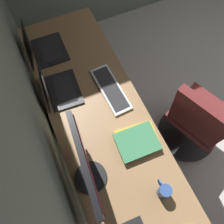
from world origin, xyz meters
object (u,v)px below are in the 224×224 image
object	(u,v)px
laptop_left	(41,48)
keyboard_main	(111,89)
coffee_mug	(164,191)
drawer_pedestal	(91,117)
laptop_leftmost	(57,89)
book_stack_near	(137,141)
monitor_primary	(87,169)
office_chair	(196,122)

from	to	relation	value
laptop_left	keyboard_main	bearing A→B (deg)	-146.29
coffee_mug	drawer_pedestal	bearing A→B (deg)	12.49
laptop_leftmost	book_stack_near	xyz separation A→B (m)	(-0.57, -0.35, -0.03)
laptop_leftmost	book_stack_near	distance (m)	0.67
drawer_pedestal	keyboard_main	world-z (taller)	keyboard_main
laptop_left	keyboard_main	xyz separation A→B (m)	(-0.52, -0.35, -0.04)
monitor_primary	coffee_mug	xyz separation A→B (m)	(-0.26, -0.36, -0.20)
keyboard_main	laptop_leftmost	bearing A→B (deg)	69.20
drawer_pedestal	coffee_mug	xyz separation A→B (m)	(-0.80, -0.18, 0.44)
laptop_left	coffee_mug	xyz separation A→B (m)	(-1.30, -0.34, 0.00)
laptop_leftmost	office_chair	size ratio (longest dim) A/B	0.33
drawer_pedestal	laptop_left	world-z (taller)	laptop_left
laptop_left	book_stack_near	xyz separation A→B (m)	(-0.96, -0.35, -0.03)
laptop_leftmost	book_stack_near	bearing A→B (deg)	-148.18
laptop_leftmost	drawer_pedestal	bearing A→B (deg)	-122.73
laptop_left	coffee_mug	world-z (taller)	laptop_left
laptop_left	coffee_mug	size ratio (longest dim) A/B	2.71
book_stack_near	laptop_left	bearing A→B (deg)	19.83
coffee_mug	monitor_primary	bearing A→B (deg)	54.48
drawer_pedestal	office_chair	world-z (taller)	office_chair
monitor_primary	laptop_leftmost	bearing A→B (deg)	-0.49
laptop_leftmost	keyboard_main	distance (m)	0.39
drawer_pedestal	monitor_primary	xyz separation A→B (m)	(-0.54, 0.18, 0.64)
laptop_leftmost	laptop_left	size ratio (longest dim) A/B	1.06
monitor_primary	drawer_pedestal	bearing A→B (deg)	-18.34
monitor_primary	keyboard_main	bearing A→B (deg)	-34.92
laptop_left	keyboard_main	size ratio (longest dim) A/B	0.71
drawer_pedestal	coffee_mug	distance (m)	0.93
office_chair	laptop_left	bearing A→B (deg)	44.52
monitor_primary	book_stack_near	xyz separation A→B (m)	(0.09, -0.36, -0.23)
drawer_pedestal	laptop_leftmost	distance (m)	0.48
laptop_left	coffee_mug	bearing A→B (deg)	-165.20
keyboard_main	drawer_pedestal	bearing A→B (deg)	82.65
book_stack_near	coffee_mug	bearing A→B (deg)	179.58
monitor_primary	laptop_leftmost	world-z (taller)	monitor_primary
drawer_pedestal	keyboard_main	distance (m)	0.43
laptop_leftmost	coffee_mug	xyz separation A→B (m)	(-0.91, -0.35, 0.00)
coffee_mug	office_chair	size ratio (longest dim) A/B	0.12
office_chair	book_stack_near	bearing A→B (deg)	92.52
laptop_left	book_stack_near	size ratio (longest dim) A/B	1.04
book_stack_near	keyboard_main	bearing A→B (deg)	-0.47
laptop_left	office_chair	world-z (taller)	office_chair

